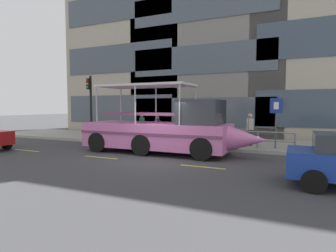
{
  "coord_description": "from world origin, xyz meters",
  "views": [
    {
      "loc": [
        5.56,
        -11.1,
        2.31
      ],
      "look_at": [
        -0.36,
        1.92,
        1.3
      ],
      "focal_mm": 29.87,
      "sensor_mm": 36.0,
      "label": 1
    }
  ],
  "objects_px": {
    "parking_sign": "(276,114)",
    "pedestrian_near_bow": "(250,126)",
    "pedestrian_mid_left": "(197,127)",
    "traffic_light_pole": "(90,100)",
    "pedestrian_mid_right": "(157,126)",
    "pedestrian_near_stern": "(142,124)",
    "leaned_bicycle": "(107,133)",
    "duck_tour_boat": "(166,131)"
  },
  "relations": [
    {
      "from": "duck_tour_boat",
      "to": "pedestrian_mid_left",
      "type": "xyz_separation_m",
      "value": [
        0.62,
        2.99,
        0.01
      ]
    },
    {
      "from": "parking_sign",
      "to": "duck_tour_boat",
      "type": "height_order",
      "value": "duck_tour_boat"
    },
    {
      "from": "traffic_light_pole",
      "to": "pedestrian_near_stern",
      "type": "xyz_separation_m",
      "value": [
        3.42,
        1.03,
        -1.54
      ]
    },
    {
      "from": "traffic_light_pole",
      "to": "pedestrian_mid_left",
      "type": "height_order",
      "value": "traffic_light_pole"
    },
    {
      "from": "leaned_bicycle",
      "to": "pedestrian_mid_left",
      "type": "height_order",
      "value": "pedestrian_mid_left"
    },
    {
      "from": "parking_sign",
      "to": "pedestrian_near_bow",
      "type": "relative_size",
      "value": 1.46
    },
    {
      "from": "pedestrian_mid_left",
      "to": "pedestrian_mid_right",
      "type": "height_order",
      "value": "pedestrian_mid_left"
    },
    {
      "from": "pedestrian_mid_right",
      "to": "leaned_bicycle",
      "type": "bearing_deg",
      "value": -166.82
    },
    {
      "from": "traffic_light_pole",
      "to": "pedestrian_mid_right",
      "type": "bearing_deg",
      "value": 7.28
    },
    {
      "from": "leaned_bicycle",
      "to": "pedestrian_near_bow",
      "type": "bearing_deg",
      "value": 3.66
    },
    {
      "from": "traffic_light_pole",
      "to": "pedestrian_near_stern",
      "type": "distance_m",
      "value": 3.89
    },
    {
      "from": "pedestrian_near_bow",
      "to": "pedestrian_mid_right",
      "type": "xyz_separation_m",
      "value": [
        -5.67,
        0.2,
        -0.14
      ]
    },
    {
      "from": "pedestrian_near_bow",
      "to": "pedestrian_mid_right",
      "type": "relative_size",
      "value": 1.15
    },
    {
      "from": "pedestrian_near_stern",
      "to": "duck_tour_boat",
      "type": "bearing_deg",
      "value": -46.85
    },
    {
      "from": "leaned_bicycle",
      "to": "parking_sign",
      "type": "bearing_deg",
      "value": 1.09
    },
    {
      "from": "duck_tour_boat",
      "to": "pedestrian_mid_right",
      "type": "xyz_separation_m",
      "value": [
        -2.1,
        3.27,
        -0.01
      ]
    },
    {
      "from": "traffic_light_pole",
      "to": "parking_sign",
      "type": "relative_size",
      "value": 1.64
    },
    {
      "from": "pedestrian_near_bow",
      "to": "traffic_light_pole",
      "type": "bearing_deg",
      "value": -177.77
    },
    {
      "from": "pedestrian_mid_left",
      "to": "pedestrian_near_stern",
      "type": "distance_m",
      "value": 4.14
    },
    {
      "from": "parking_sign",
      "to": "pedestrian_near_stern",
      "type": "relative_size",
      "value": 1.55
    },
    {
      "from": "leaned_bicycle",
      "to": "pedestrian_near_bow",
      "type": "relative_size",
      "value": 1.0
    },
    {
      "from": "pedestrian_near_bow",
      "to": "pedestrian_mid_left",
      "type": "xyz_separation_m",
      "value": [
        -2.95,
        -0.08,
        -0.12
      ]
    },
    {
      "from": "pedestrian_mid_right",
      "to": "pedestrian_near_stern",
      "type": "relative_size",
      "value": 0.93
    },
    {
      "from": "traffic_light_pole",
      "to": "leaned_bicycle",
      "type": "bearing_deg",
      "value": -6.67
    },
    {
      "from": "traffic_light_pole",
      "to": "pedestrian_near_bow",
      "type": "bearing_deg",
      "value": 2.23
    },
    {
      "from": "pedestrian_near_bow",
      "to": "pedestrian_mid_left",
      "type": "relative_size",
      "value": 1.12
    },
    {
      "from": "parking_sign",
      "to": "pedestrian_near_stern",
      "type": "xyz_separation_m",
      "value": [
        -8.34,
        1.0,
        -0.74
      ]
    },
    {
      "from": "pedestrian_mid_right",
      "to": "pedestrian_near_stern",
      "type": "distance_m",
      "value": 1.42
    },
    {
      "from": "duck_tour_boat",
      "to": "pedestrian_near_bow",
      "type": "xyz_separation_m",
      "value": [
        3.57,
        3.07,
        0.12
      ]
    },
    {
      "from": "parking_sign",
      "to": "pedestrian_mid_left",
      "type": "xyz_separation_m",
      "value": [
        -4.26,
        0.3,
        -0.79
      ]
    },
    {
      "from": "pedestrian_mid_left",
      "to": "leaned_bicycle",
      "type": "bearing_deg",
      "value": -175.28
    },
    {
      "from": "duck_tour_boat",
      "to": "pedestrian_mid_left",
      "type": "bearing_deg",
      "value": 78.2
    },
    {
      "from": "leaned_bicycle",
      "to": "pedestrian_mid_right",
      "type": "height_order",
      "value": "pedestrian_mid_right"
    },
    {
      "from": "pedestrian_mid_left",
      "to": "pedestrian_near_stern",
      "type": "relative_size",
      "value": 0.95
    },
    {
      "from": "duck_tour_boat",
      "to": "pedestrian_near_bow",
      "type": "bearing_deg",
      "value": 40.65
    },
    {
      "from": "parking_sign",
      "to": "pedestrian_near_stern",
      "type": "height_order",
      "value": "parking_sign"
    },
    {
      "from": "duck_tour_boat",
      "to": "pedestrian_mid_right",
      "type": "relative_size",
      "value": 6.0
    },
    {
      "from": "pedestrian_near_bow",
      "to": "pedestrian_near_stern",
      "type": "relative_size",
      "value": 1.06
    },
    {
      "from": "pedestrian_near_bow",
      "to": "pedestrian_mid_left",
      "type": "bearing_deg",
      "value": -178.51
    },
    {
      "from": "traffic_light_pole",
      "to": "pedestrian_mid_left",
      "type": "relative_size",
      "value": 2.69
    },
    {
      "from": "parking_sign",
      "to": "traffic_light_pole",
      "type": "bearing_deg",
      "value": -179.87
    },
    {
      "from": "leaned_bicycle",
      "to": "pedestrian_mid_right",
      "type": "distance_m",
      "value": 3.46
    }
  ]
}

